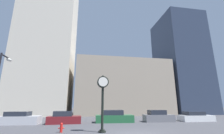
# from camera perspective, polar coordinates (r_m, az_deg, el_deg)

# --- Properties ---
(building_tall_tower) EXTENTS (11.67, 12.00, 41.10)m
(building_tall_tower) POSITION_cam_1_polar(r_m,az_deg,el_deg) (40.96, -22.40, 13.69)
(building_tall_tower) COLOR beige
(building_tall_tower) RESTS_ON ground_plane
(building_storefront_row) EXTENTS (20.91, 12.00, 12.06)m
(building_storefront_row) POSITION_cam_1_polar(r_m,az_deg,el_deg) (36.47, 3.54, -8.03)
(building_storefront_row) COLOR gray
(building_storefront_row) RESTS_ON ground_plane
(building_glass_modern) EXTENTS (9.99, 12.00, 25.76)m
(building_glass_modern) POSITION_cam_1_polar(r_m,az_deg,el_deg) (44.29, 24.45, 1.16)
(building_glass_modern) COLOR #2D384C
(building_glass_modern) RESTS_ON ground_plane
(street_clock) EXTENTS (0.98, 0.62, 4.67)m
(street_clock) POSITION_cam_1_polar(r_m,az_deg,el_deg) (12.97, -3.56, -9.51)
(street_clock) COLOR black
(street_clock) RESTS_ON ground_plane
(car_silver) EXTENTS (4.47, 1.98, 1.40)m
(car_silver) POSITION_cam_1_polar(r_m,az_deg,el_deg) (20.89, -31.85, -16.41)
(car_silver) COLOR #BCBCC1
(car_silver) RESTS_ON ground_plane
(car_maroon) EXTENTS (3.93, 1.99, 1.43)m
(car_maroon) POSITION_cam_1_polar(r_m,az_deg,el_deg) (19.51, -17.81, -18.09)
(car_maroon) COLOR maroon
(car_maroon) RESTS_ON ground_plane
(car_green) EXTENTS (4.81, 2.12, 1.50)m
(car_green) POSITION_cam_1_polar(r_m,az_deg,el_deg) (19.97, 0.72, -18.54)
(car_green) COLOR #236038
(car_green) RESTS_ON ground_plane
(car_grey) EXTENTS (3.91, 1.92, 1.47)m
(car_grey) POSITION_cam_1_polar(r_m,az_deg,el_deg) (21.57, 17.15, -17.64)
(car_grey) COLOR slate
(car_grey) RESTS_ON ground_plane
(car_white) EXTENTS (4.47, 2.04, 1.25)m
(car_white) POSITION_cam_1_polar(r_m,az_deg,el_deg) (24.25, 29.16, -16.30)
(car_white) COLOR silver
(car_white) RESTS_ON ground_plane
(fire_hydrant_near) EXTENTS (0.50, 0.22, 0.73)m
(fire_hydrant_near) POSITION_cam_1_polar(r_m,az_deg,el_deg) (13.67, -18.75, -20.97)
(fire_hydrant_near) COLOR red
(fire_hydrant_near) RESTS_ON ground_plane
(street_lamp_left) EXTENTS (0.36, 1.57, 6.00)m
(street_lamp_left) POSITION_cam_1_polar(r_m,az_deg,el_deg) (14.16, -36.93, -3.76)
(street_lamp_left) COLOR black
(street_lamp_left) RESTS_ON ground_plane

